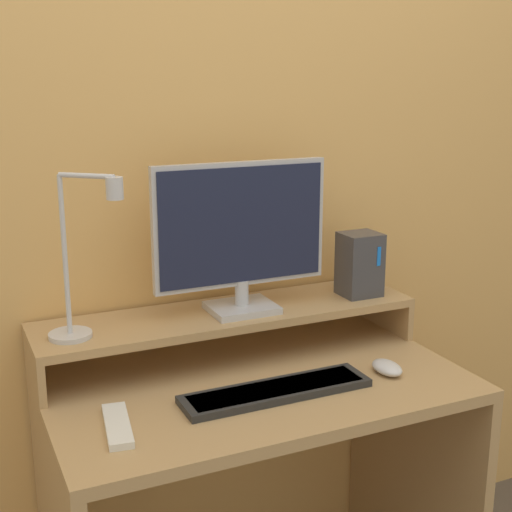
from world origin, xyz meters
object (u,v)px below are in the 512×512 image
mouse (387,368)px  remote_control (118,425)px  router_dock (360,264)px  keyboard (276,391)px  desk_lamp (82,271)px  monitor (241,233)px

mouse → remote_control: bearing=-179.7°
router_dock → remote_control: (-0.77, -0.26, -0.21)m
router_dock → keyboard: (-0.38, -0.25, -0.20)m
desk_lamp → remote_control: 0.37m
router_dock → monitor: bearing=178.7°
desk_lamp → remote_control: desk_lamp is taller
mouse → remote_control: mouse is taller
desk_lamp → keyboard: size_ratio=0.86×
monitor → remote_control: bearing=-146.4°
monitor → keyboard: (-0.02, -0.26, -0.33)m
keyboard → mouse: bearing=-1.1°
monitor → router_dock: 0.38m
desk_lamp → mouse: 0.79m
keyboard → router_dock: bearing=33.2°
keyboard → remote_control: 0.38m
keyboard → remote_control: bearing=-178.6°
desk_lamp → keyboard: (0.39, -0.22, -0.28)m
remote_control → router_dock: bearing=18.8°
mouse → keyboard: bearing=178.9°
monitor → mouse: bearing=-43.1°
monitor → desk_lamp: 0.42m
desk_lamp → keyboard: bearing=-29.7°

